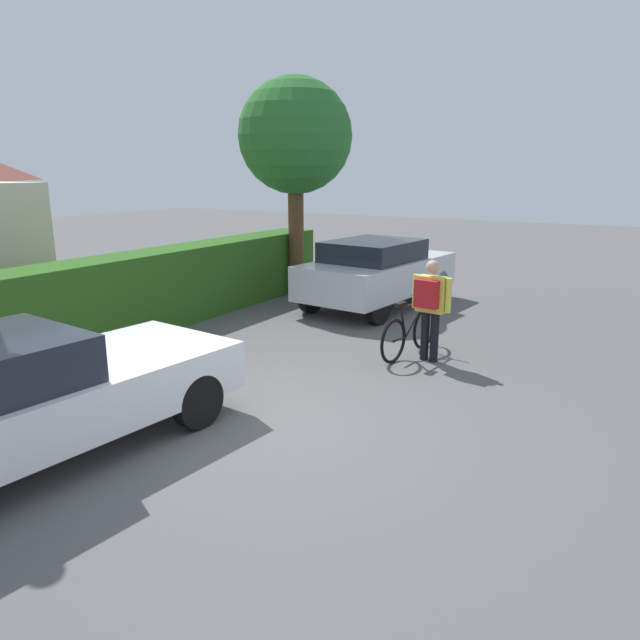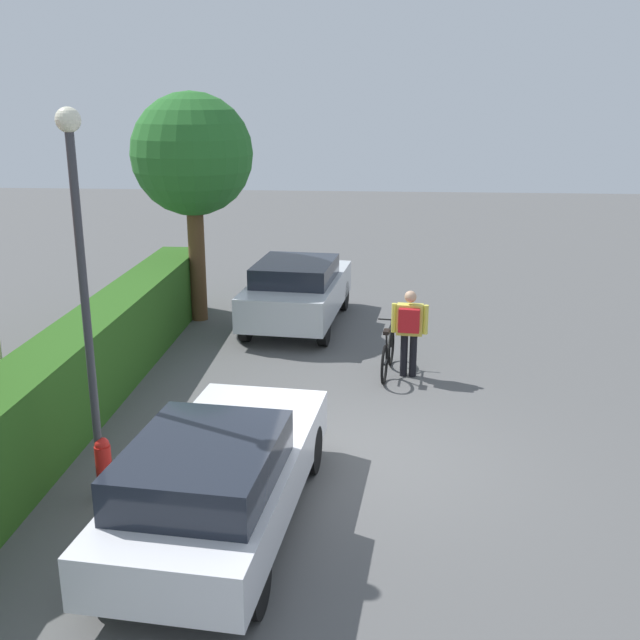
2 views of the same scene
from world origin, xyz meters
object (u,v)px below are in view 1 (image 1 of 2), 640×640
at_px(bicycle, 409,332).
at_px(person_rider, 430,301).
at_px(parked_car_near, 19,397).
at_px(tree_kerbside, 295,138).
at_px(parked_car_far, 377,271).

distance_m(bicycle, person_rider, 0.68).
height_order(parked_car_near, tree_kerbside, tree_kerbside).
xyz_separation_m(parked_car_near, bicycle, (5.30, -1.95, -0.33)).
bearing_deg(tree_kerbside, person_rider, -125.54).
distance_m(parked_car_near, tree_kerbside, 9.19).
bearing_deg(parked_car_far, bicycle, -146.04).
xyz_separation_m(bicycle, person_rider, (-0.10, -0.36, 0.56)).
height_order(parked_car_far, tree_kerbside, tree_kerbside).
bearing_deg(tree_kerbside, parked_car_near, -165.22).
relative_size(person_rider, tree_kerbside, 0.32).
relative_size(bicycle, tree_kerbside, 0.34).
distance_m(parked_car_far, person_rider, 3.78).
bearing_deg(parked_car_near, tree_kerbside, 14.78).
bearing_deg(tree_kerbside, parked_car_far, -96.51).
xyz_separation_m(parked_car_far, person_rider, (-2.99, -2.30, 0.17)).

